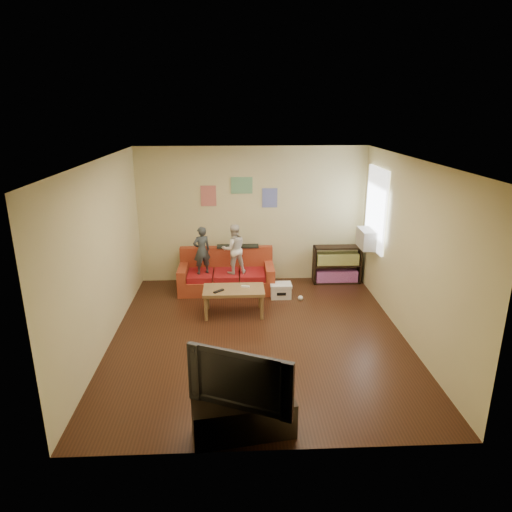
{
  "coord_description": "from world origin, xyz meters",
  "views": [
    {
      "loc": [
        -0.34,
        -6.36,
        3.37
      ],
      "look_at": [
        0.0,
        0.8,
        1.05
      ],
      "focal_mm": 32.0,
      "sensor_mm": 36.0,
      "label": 1
    }
  ],
  "objects_px": {
    "child_a": "(202,250)",
    "tv_stand": "(244,419)",
    "child_b": "(234,249)",
    "bookshelf": "(337,266)",
    "television": "(244,375)",
    "sofa": "(227,276)",
    "coffee_table": "(234,292)",
    "file_box": "(281,290)"
  },
  "relations": [
    {
      "from": "sofa",
      "to": "file_box",
      "type": "bearing_deg",
      "value": -25.68
    },
    {
      "from": "child_a",
      "to": "bookshelf",
      "type": "height_order",
      "value": "child_a"
    },
    {
      "from": "child_b",
      "to": "coffee_table",
      "type": "relative_size",
      "value": 0.92
    },
    {
      "from": "child_a",
      "to": "bookshelf",
      "type": "distance_m",
      "value": 2.75
    },
    {
      "from": "file_box",
      "to": "television",
      "type": "relative_size",
      "value": 0.34
    },
    {
      "from": "child_b",
      "to": "sofa",
      "type": "bearing_deg",
      "value": -61.91
    },
    {
      "from": "child_b",
      "to": "file_box",
      "type": "bearing_deg",
      "value": 145.12
    },
    {
      "from": "child_b",
      "to": "tv_stand",
      "type": "distance_m",
      "value": 4.14
    },
    {
      "from": "child_b",
      "to": "coffee_table",
      "type": "xyz_separation_m",
      "value": [
        -0.01,
        -1.01,
        -0.46
      ]
    },
    {
      "from": "coffee_table",
      "to": "television",
      "type": "xyz_separation_m",
      "value": [
        0.1,
        -3.07,
        0.34
      ]
    },
    {
      "from": "tv_stand",
      "to": "television",
      "type": "relative_size",
      "value": 0.95
    },
    {
      "from": "child_b",
      "to": "bookshelf",
      "type": "bearing_deg",
      "value": 176.71
    },
    {
      "from": "coffee_table",
      "to": "television",
      "type": "relative_size",
      "value": 0.9
    },
    {
      "from": "bookshelf",
      "to": "file_box",
      "type": "distance_m",
      "value": 1.42
    },
    {
      "from": "sofa",
      "to": "tv_stand",
      "type": "xyz_separation_m",
      "value": [
        0.24,
        -4.24,
        -0.06
      ]
    },
    {
      "from": "television",
      "to": "bookshelf",
      "type": "bearing_deg",
      "value": 90.29
    },
    {
      "from": "sofa",
      "to": "television",
      "type": "xyz_separation_m",
      "value": [
        0.24,
        -4.24,
        0.47
      ]
    },
    {
      "from": "coffee_table",
      "to": "tv_stand",
      "type": "relative_size",
      "value": 0.94
    },
    {
      "from": "sofa",
      "to": "file_box",
      "type": "relative_size",
      "value": 4.63
    },
    {
      "from": "sofa",
      "to": "child_a",
      "type": "bearing_deg",
      "value": -160.24
    },
    {
      "from": "sofa",
      "to": "child_a",
      "type": "height_order",
      "value": "child_a"
    },
    {
      "from": "child_b",
      "to": "bookshelf",
      "type": "xyz_separation_m",
      "value": [
        2.07,
        0.4,
        -0.52
      ]
    },
    {
      "from": "file_box",
      "to": "tv_stand",
      "type": "height_order",
      "value": "tv_stand"
    },
    {
      "from": "sofa",
      "to": "child_a",
      "type": "relative_size",
      "value": 1.99
    },
    {
      "from": "child_b",
      "to": "file_box",
      "type": "height_order",
      "value": "child_b"
    },
    {
      "from": "child_a",
      "to": "tv_stand",
      "type": "distance_m",
      "value": 4.19
    },
    {
      "from": "child_a",
      "to": "bookshelf",
      "type": "bearing_deg",
      "value": 164.9
    },
    {
      "from": "sofa",
      "to": "file_box",
      "type": "distance_m",
      "value": 1.13
    },
    {
      "from": "coffee_table",
      "to": "television",
      "type": "bearing_deg",
      "value": -88.06
    },
    {
      "from": "file_box",
      "to": "child_a",
      "type": "bearing_deg",
      "value": 167.5
    },
    {
      "from": "coffee_table",
      "to": "tv_stand",
      "type": "xyz_separation_m",
      "value": [
        0.1,
        -3.07,
        -0.19
      ]
    },
    {
      "from": "child_b",
      "to": "coffee_table",
      "type": "distance_m",
      "value": 1.11
    },
    {
      "from": "child_a",
      "to": "tv_stand",
      "type": "xyz_separation_m",
      "value": [
        0.7,
        -4.08,
        -0.63
      ]
    },
    {
      "from": "bookshelf",
      "to": "file_box",
      "type": "bearing_deg",
      "value": -148.87
    },
    {
      "from": "file_box",
      "to": "television",
      "type": "height_order",
      "value": "television"
    },
    {
      "from": "coffee_table",
      "to": "tv_stand",
      "type": "distance_m",
      "value": 3.08
    },
    {
      "from": "child_a",
      "to": "coffee_table",
      "type": "height_order",
      "value": "child_a"
    },
    {
      "from": "child_a",
      "to": "television",
      "type": "relative_size",
      "value": 0.8
    },
    {
      "from": "child_b",
      "to": "television",
      "type": "bearing_deg",
      "value": 77.07
    },
    {
      "from": "coffee_table",
      "to": "file_box",
      "type": "xyz_separation_m",
      "value": [
        0.87,
        0.68,
        -0.26
      ]
    },
    {
      "from": "child_a",
      "to": "coffee_table",
      "type": "bearing_deg",
      "value": 96.76
    },
    {
      "from": "television",
      "to": "child_a",
      "type": "bearing_deg",
      "value": 123.72
    }
  ]
}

